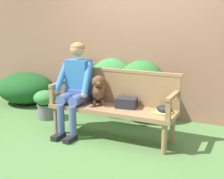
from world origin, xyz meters
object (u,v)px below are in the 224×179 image
Objects in this scene: baseball_glove at (164,109)px; potted_plant at (45,102)px; garden_bench at (112,111)px; dog_on_bench at (98,90)px; sports_bag at (126,103)px; tennis_racket at (163,111)px; person_seated at (76,84)px.

potted_plant is at bearing -168.14° from baseball_glove.
baseball_glove is (0.72, 0.08, 0.10)m from garden_bench.
dog_on_bench reaches higher than potted_plant.
sports_bag reaches higher than potted_plant.
potted_plant is at bearing 171.26° from sports_bag.
tennis_racket is 2.09m from potted_plant.
tennis_racket is at bearing 4.87° from dog_on_bench.
dog_on_bench is at bearing -13.79° from potted_plant.
sports_bag is at bearing -175.93° from tennis_racket.
sports_bag is (-0.50, -0.04, 0.06)m from tennis_racket.
dog_on_bench is (0.35, 0.03, -0.05)m from person_seated.
tennis_racket is at bearing -5.66° from potted_plant.
potted_plant is (-2.08, 0.21, -0.19)m from tennis_racket.
baseball_glove reaches higher than garden_bench.
dog_on_bench reaches higher than garden_bench.
tennis_racket is 0.05m from baseball_glove.
dog_on_bench is 1.26m from potted_plant.
tennis_racket is at bearing 7.72° from garden_bench.
sports_bag is (0.19, 0.06, 0.13)m from garden_bench.
sports_bag is 1.61m from potted_plant.
sports_bag is at bearing 16.89° from garden_bench.
garden_bench is at bearing -163.11° from sports_bag.
sports_bag is (-0.53, -0.02, 0.03)m from baseball_glove.
person_seated is at bearing -157.93° from baseball_glove.
dog_on_bench is 0.44m from sports_bag.
sports_bag reaches higher than baseball_glove.
person_seated reaches higher than sports_bag.
person_seated is 2.34× the size of tennis_racket.
tennis_racket and potted_plant have the same top height.
dog_on_bench is at bearing -175.13° from tennis_racket.
dog_on_bench is 2.02× the size of baseball_glove.
baseball_glove is at bearing 4.31° from person_seated.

